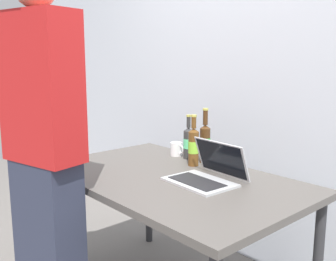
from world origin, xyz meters
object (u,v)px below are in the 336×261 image
(coffee_mug, at_px, (177,149))
(beer_bottle_dark, at_px, (205,142))
(beer_bottle_brown, at_px, (193,146))
(person_figure, at_px, (45,155))
(beer_bottle_green, at_px, (188,142))
(laptop, at_px, (207,173))

(coffee_mug, bearing_deg, beer_bottle_dark, 3.67)
(beer_bottle_brown, height_order, person_figure, person_figure)
(beer_bottle_brown, distance_m, person_figure, 0.88)
(beer_bottle_brown, xyz_separation_m, coffee_mug, (-0.25, 0.09, -0.08))
(beer_bottle_green, relative_size, person_figure, 0.16)
(beer_bottle_green, relative_size, beer_bottle_brown, 0.92)
(person_figure, height_order, coffee_mug, person_figure)
(laptop, xyz_separation_m, beer_bottle_brown, (-0.26, 0.16, 0.08))
(laptop, relative_size, beer_bottle_dark, 1.10)
(beer_bottle_brown, bearing_deg, beer_bottle_dark, 93.37)
(coffee_mug, bearing_deg, laptop, -26.67)
(laptop, relative_size, coffee_mug, 3.35)
(laptop, distance_m, person_figure, 0.82)
(beer_bottle_green, xyz_separation_m, beer_bottle_dark, (0.14, 0.01, 0.02))
(laptop, distance_m, beer_bottle_green, 0.49)
(beer_bottle_green, distance_m, beer_bottle_dark, 0.14)
(beer_bottle_brown, relative_size, beer_bottle_dark, 0.91)
(beer_bottle_green, xyz_separation_m, person_figure, (0.01, -0.96, 0.08))
(coffee_mug, bearing_deg, person_figure, -83.10)
(beer_bottle_brown, distance_m, beer_bottle_dark, 0.11)
(beer_bottle_dark, bearing_deg, person_figure, -97.22)
(beer_bottle_green, bearing_deg, coffee_mug, -176.62)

